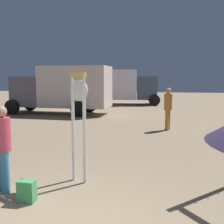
{
  "coord_description": "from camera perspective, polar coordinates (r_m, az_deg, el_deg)",
  "views": [
    {
      "loc": [
        1.22,
        -3.05,
        2.2
      ],
      "look_at": [
        -0.18,
        4.8,
        1.2
      ],
      "focal_mm": 43.1,
      "sensor_mm": 36.0,
      "label": 1
    }
  ],
  "objects": [
    {
      "name": "standing_clock",
      "position": [
        5.66,
        -7.08,
        -0.84
      ],
      "size": [
        0.42,
        0.24,
        2.32
      ],
      "color": "white",
      "rests_on": "ground_plane"
    },
    {
      "name": "backpack",
      "position": [
        5.23,
        -17.61,
        -15.75
      ],
      "size": [
        0.3,
        0.23,
        0.4
      ],
      "color": "#3F9E59",
      "rests_on": "ground_plane"
    },
    {
      "name": "person_distant",
      "position": [
        11.63,
        11.8,
        1.11
      ],
      "size": [
        0.34,
        0.34,
        1.8
      ],
      "color": "orange",
      "rests_on": "ground_plane"
    },
    {
      "name": "box_truck_near",
      "position": [
        16.97,
        -10.15,
        4.97
      ],
      "size": [
        6.35,
        2.67,
        2.93
      ],
      "color": "beige",
      "rests_on": "ground_plane"
    },
    {
      "name": "box_truck_far",
      "position": [
        22.92,
        0.72,
        5.65
      ],
      "size": [
        7.0,
        2.93,
        2.9
      ],
      "color": "silver",
      "rests_on": "ground_plane"
    },
    {
      "name": "person_near_clock",
      "position": [
        5.58,
        -22.23,
        -6.41
      ],
      "size": [
        0.32,
        0.32,
        1.69
      ],
      "color": "teal",
      "rests_on": "ground_plane"
    }
  ]
}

